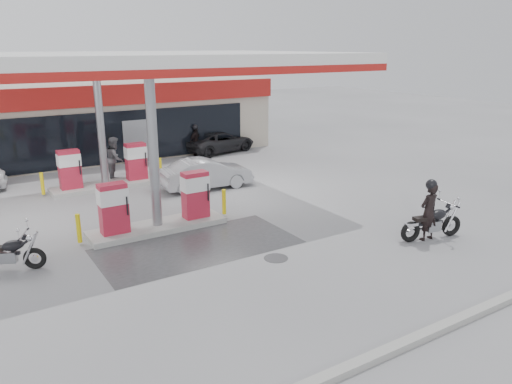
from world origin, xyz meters
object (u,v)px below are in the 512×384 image
(pump_island_near, at_px, (157,209))
(biker_main, at_px, (429,212))
(parked_motorcycle, at_px, (8,254))
(pump_island_far, at_px, (105,171))
(biker_walking, at_px, (196,141))
(hatchback_silver, at_px, (206,174))
(main_motorcycle, at_px, (433,223))
(parked_car_right, at_px, (219,142))
(attendant, at_px, (115,159))

(pump_island_near, xyz_separation_m, biker_main, (6.80, -5.31, 0.21))
(parked_motorcycle, bearing_deg, pump_island_near, 34.23)
(pump_island_far, bearing_deg, biker_walking, 32.01)
(pump_island_far, bearing_deg, parked_motorcycle, -123.70)
(parked_motorcycle, relative_size, hatchback_silver, 0.49)
(pump_island_far, xyz_separation_m, parked_motorcycle, (-4.54, -6.81, -0.25))
(hatchback_silver, bearing_deg, biker_walking, -17.23)
(parked_motorcycle, height_order, biker_walking, biker_walking)
(main_motorcycle, xyz_separation_m, hatchback_silver, (-3.39, 8.95, 0.13))
(pump_island_far, height_order, main_motorcycle, pump_island_far)
(parked_car_right, bearing_deg, hatchback_silver, 136.31)
(parked_motorcycle, bearing_deg, biker_walking, 69.04)
(parked_car_right, bearing_deg, biker_walking, 85.83)
(pump_island_near, distance_m, hatchback_silver, 5.10)
(pump_island_near, height_order, attendant, attendant)
(pump_island_far, height_order, attendant, attendant)
(hatchback_silver, height_order, biker_walking, biker_walking)
(parked_motorcycle, distance_m, biker_walking, 15.02)
(pump_island_near, bearing_deg, hatchback_silver, 44.90)
(pump_island_far, bearing_deg, parked_car_right, 27.57)
(main_motorcycle, height_order, biker_main, biker_main)
(parked_car_right, bearing_deg, pump_island_far, 106.20)
(pump_island_far, distance_m, attendant, 1.30)
(parked_car_right, xyz_separation_m, biker_walking, (-1.58, -0.20, 0.22))
(main_motorcycle, height_order, parked_motorcycle, main_motorcycle)
(pump_island_near, relative_size, main_motorcycle, 2.33)
(pump_island_far, height_order, parked_car_right, pump_island_far)
(biker_walking, bearing_deg, parked_car_right, -22.19)
(attendant, xyz_separation_m, biker_walking, (5.30, 2.80, -0.17))
(biker_main, distance_m, biker_walking, 15.13)
(attendant, bearing_deg, pump_island_far, 166.46)
(parked_motorcycle, bearing_deg, pump_island_far, 80.37)
(attendant, height_order, parked_car_right, attendant)
(pump_island_far, distance_m, hatchback_silver, 4.34)
(pump_island_near, distance_m, parked_motorcycle, 4.62)
(hatchback_silver, distance_m, parked_car_right, 7.57)
(hatchback_silver, distance_m, biker_walking, 6.68)
(parked_car_right, bearing_deg, attendant, 102.19)
(parked_motorcycle, height_order, hatchback_silver, hatchback_silver)
(attendant, bearing_deg, pump_island_near, -161.91)
(pump_island_near, relative_size, biker_walking, 3.16)
(main_motorcycle, height_order, hatchback_silver, hatchback_silver)
(biker_main, xyz_separation_m, parked_car_right, (0.86, 15.31, -0.33))
(parked_motorcycle, bearing_deg, main_motorcycle, 2.61)
(pump_island_near, xyz_separation_m, parked_car_right, (7.66, 10.00, -0.12))
(main_motorcycle, bearing_deg, biker_main, -178.78)
(pump_island_far, relative_size, hatchback_silver, 1.33)
(pump_island_near, distance_m, biker_walking, 11.53)
(parked_car_right, distance_m, biker_walking, 1.61)
(biker_main, height_order, attendant, attendant)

